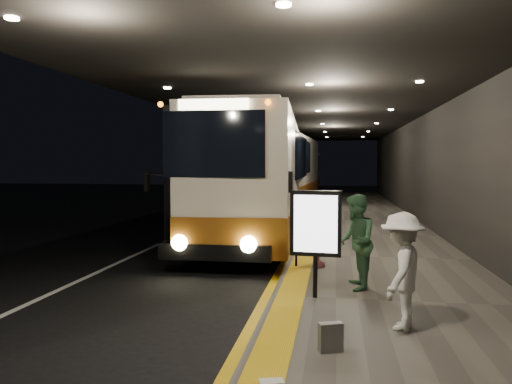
% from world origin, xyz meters
% --- Properties ---
extents(ground, '(90.00, 90.00, 0.00)m').
position_xyz_m(ground, '(0.00, 0.00, 0.00)').
color(ground, black).
extents(lane_line_white, '(0.12, 50.00, 0.01)m').
position_xyz_m(lane_line_white, '(-1.80, 5.00, 0.01)').
color(lane_line_white, silver).
rests_on(lane_line_white, ground).
extents(kerb_stripe_yellow, '(0.18, 50.00, 0.01)m').
position_xyz_m(kerb_stripe_yellow, '(2.35, 5.00, 0.01)').
color(kerb_stripe_yellow, gold).
rests_on(kerb_stripe_yellow, ground).
extents(sidewalk, '(4.50, 50.00, 0.15)m').
position_xyz_m(sidewalk, '(4.75, 5.00, 0.07)').
color(sidewalk, '#514C44').
rests_on(sidewalk, ground).
extents(tactile_strip, '(0.50, 50.00, 0.01)m').
position_xyz_m(tactile_strip, '(2.85, 5.00, 0.16)').
color(tactile_strip, gold).
rests_on(tactile_strip, sidewalk).
extents(terminal_wall, '(0.10, 50.00, 6.00)m').
position_xyz_m(terminal_wall, '(7.00, 5.00, 3.00)').
color(terminal_wall, black).
rests_on(terminal_wall, ground).
extents(support_columns, '(0.80, 24.80, 4.40)m').
position_xyz_m(support_columns, '(-1.50, 4.00, 2.20)').
color(support_columns, black).
rests_on(support_columns, ground).
extents(canopy, '(9.00, 50.00, 0.40)m').
position_xyz_m(canopy, '(2.50, 5.00, 4.60)').
color(canopy, black).
rests_on(canopy, support_columns).
extents(coach_main, '(3.23, 12.66, 3.91)m').
position_xyz_m(coach_main, '(1.01, 4.78, 1.88)').
color(coach_main, beige).
rests_on(coach_main, ground).
extents(coach_second, '(3.23, 12.84, 4.00)m').
position_xyz_m(coach_second, '(0.80, 16.85, 1.92)').
color(coach_second, beige).
rests_on(coach_second, ground).
extents(coach_third, '(2.36, 11.10, 3.48)m').
position_xyz_m(coach_third, '(0.98, 29.56, 1.67)').
color(coach_third, beige).
rests_on(coach_third, ground).
extents(passenger_boarding, '(0.48, 0.67, 1.71)m').
position_xyz_m(passenger_boarding, '(3.28, -0.37, 1.00)').
color(passenger_boarding, '#D0616A').
rests_on(passenger_boarding, sidewalk).
extents(passenger_waiting_green, '(0.58, 0.90, 1.80)m').
position_xyz_m(passenger_waiting_green, '(4.01, -2.46, 1.05)').
color(passenger_waiting_green, '#3D6F47').
rests_on(passenger_waiting_green, sidewalk).
extents(passenger_waiting_white, '(0.85, 1.19, 1.68)m').
position_xyz_m(passenger_waiting_white, '(4.57, -4.64, 0.99)').
color(passenger_waiting_white, silver).
rests_on(passenger_waiting_white, sidewalk).
extents(bag_polka, '(0.33, 0.23, 0.37)m').
position_xyz_m(bag_polka, '(3.58, -5.71, 0.33)').
color(bag_polka, black).
rests_on(bag_polka, sidewalk).
extents(info_sign, '(0.90, 0.20, 1.90)m').
position_xyz_m(info_sign, '(3.28, -3.18, 1.43)').
color(info_sign, black).
rests_on(info_sign, sidewalk).
extents(stanchion_post, '(0.05, 0.05, 1.02)m').
position_xyz_m(stanchion_post, '(2.75, -0.61, 0.66)').
color(stanchion_post, black).
rests_on(stanchion_post, sidewalk).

